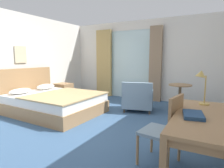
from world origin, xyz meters
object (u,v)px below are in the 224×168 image
desk_lamp (202,79)px  closed_book (193,115)px  round_cafe_table (180,92)px  bed (53,102)px  framed_picture (20,55)px  desk_chair (166,127)px  nightstand (64,91)px  armchair_by_window (138,99)px  writing_desk (200,123)px

desk_lamp → closed_book: 0.69m
desk_lamp → round_cafe_table: (-0.62, 2.29, -0.59)m
bed → framed_picture: size_ratio=5.00×
bed → desk_lamp: (3.40, -0.63, 0.83)m
bed → closed_book: bed is taller
round_cafe_table → desk_chair: bearing=-84.2°
desk_chair → closed_book: desk_chair is taller
nightstand → desk_chair: desk_chair is taller
armchair_by_window → framed_picture: 3.40m
closed_book → armchair_by_window: 2.89m
nightstand → armchair_by_window: bearing=-3.7°
nightstand → round_cafe_table: (3.69, 0.32, 0.25)m
round_cafe_table → framed_picture: framed_picture is taller
desk_chair → framed_picture: (-4.21, 1.02, 0.95)m
closed_book → framed_picture: framed_picture is taller
round_cafe_table → desk_lamp: bearing=-74.8°
desk_chair → round_cafe_table: (-0.27, 2.68, 0.00)m
desk_lamp → armchair_by_window: (-1.57, 1.79, -0.78)m
desk_chair → framed_picture: bearing=166.4°
desk_chair → closed_book: bearing=-32.9°
closed_book → round_cafe_table: (-0.60, 2.89, -0.27)m
writing_desk → round_cafe_table: bearing=103.5°
writing_desk → desk_lamp: size_ratio=3.12×
armchair_by_window → framed_picture: (-2.98, -1.17, 1.14)m
desk_chair → desk_lamp: bearing=48.4°
writing_desk → closed_book: 0.18m
writing_desk → armchair_by_window: 2.82m
bed → round_cafe_table: (2.78, 1.66, 0.24)m
round_cafe_table → closed_book: bearing=-78.3°
desk_chair → armchair_by_window: bearing=119.3°
armchair_by_window → writing_desk: bearing=-54.6°
writing_desk → armchair_by_window: size_ratio=1.66×
nightstand → writing_desk: size_ratio=0.35×
nightstand → framed_picture: framed_picture is taller
desk_lamp → framed_picture: (-4.55, 0.62, 0.36)m
bed → writing_desk: bed is taller
desk_chair → armchair_by_window: 2.51m
bed → armchair_by_window: size_ratio=2.53×
writing_desk → framed_picture: size_ratio=3.29×
writing_desk → round_cafe_table: size_ratio=2.12×
framed_picture → nightstand: bearing=79.8°
bed → armchair_by_window: (1.83, 1.17, 0.05)m
desk_lamp → framed_picture: 4.61m
desk_chair → round_cafe_table: bearing=95.8°
framed_picture → closed_book: bearing=-15.1°
bed → desk_chair: 3.23m
nightstand → round_cafe_table: round_cafe_table is taller
bed → desk_chair: (3.05, -1.02, 0.24)m
writing_desk → desk_chair: bearing=166.4°
writing_desk → desk_chair: (-0.39, 0.10, -0.15)m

